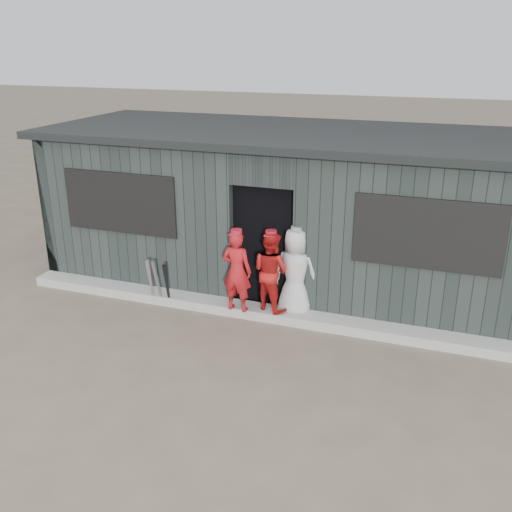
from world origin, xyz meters
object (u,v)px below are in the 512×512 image
at_px(player_red_left, 237,271).
at_px(player_grey_back, 296,273).
at_px(dugout, 289,208).
at_px(bat_right, 167,285).
at_px(player_red_right, 271,271).
at_px(bat_mid, 158,283).
at_px(bat_left, 151,282).

xyz_separation_m(player_red_left, player_grey_back, (0.80, 0.38, -0.07)).
height_order(player_red_left, dugout, dugout).
height_order(bat_right, player_grey_back, player_grey_back).
bearing_deg(bat_right, player_red_left, 1.07).
xyz_separation_m(player_red_right, player_grey_back, (0.34, 0.17, -0.05)).
relative_size(bat_mid, player_red_right, 0.65).
bearing_deg(bat_right, player_grey_back, 11.43).
bearing_deg(player_red_left, player_grey_back, -152.87).
height_order(bat_mid, player_grey_back, player_grey_back).
xyz_separation_m(player_red_left, dugout, (0.25, 1.86, 0.51)).
bearing_deg(player_red_left, player_red_right, -154.08).
bearing_deg(player_red_right, bat_mid, 31.25).
height_order(bat_left, bat_mid, bat_left).
bearing_deg(dugout, player_red_left, -97.69).
distance_m(bat_mid, player_red_left, 1.41).
xyz_separation_m(bat_left, player_red_left, (1.46, 0.04, 0.37)).
relative_size(player_red_right, player_grey_back, 0.86).
bearing_deg(player_red_left, bat_left, 3.57).
height_order(bat_left, dugout, dugout).
bearing_deg(bat_left, player_grey_back, 10.57).
xyz_separation_m(bat_mid, bat_right, (0.17, -0.01, -0.01)).
distance_m(player_red_left, player_red_right, 0.51).
relative_size(player_red_left, dugout, 0.15).
relative_size(bat_left, bat_mid, 1.03).
distance_m(bat_right, player_red_left, 1.24).
xyz_separation_m(bat_mid, dugout, (1.60, 1.86, 0.89)).
distance_m(bat_left, player_red_left, 1.51).
height_order(player_red_left, player_red_right, player_red_left).
bearing_deg(player_grey_back, player_red_left, 30.17).
height_order(bat_mid, player_red_right, player_red_right).
height_order(player_red_left, player_grey_back, player_grey_back).
height_order(bat_right, dugout, dugout).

